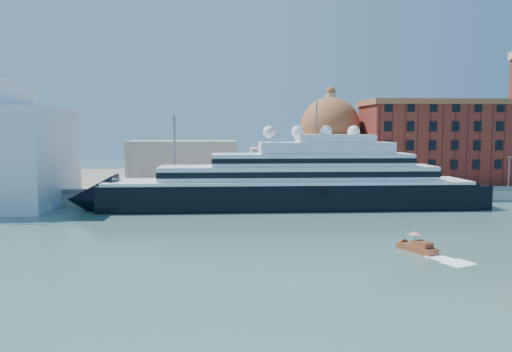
{
  "coord_description": "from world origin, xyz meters",
  "views": [
    {
      "loc": [
        -8.12,
        -84.54,
        17.07
      ],
      "look_at": [
        -1.84,
        18.0,
        7.55
      ],
      "focal_mm": 35.0,
      "sensor_mm": 36.0,
      "label": 1
    }
  ],
  "objects": [
    {
      "name": "ground",
      "position": [
        0.0,
        0.0,
        0.0
      ],
      "size": [
        400.0,
        400.0,
        0.0
      ],
      "primitive_type": "plane",
      "color": "#365E58",
      "rests_on": "ground"
    },
    {
      "name": "quay",
      "position": [
        0.0,
        34.0,
        1.25
      ],
      "size": [
        180.0,
        10.0,
        2.5
      ],
      "primitive_type": "cube",
      "color": "gray",
      "rests_on": "ground"
    },
    {
      "name": "water_taxi",
      "position": [
        18.83,
        -17.26,
        0.69
      ],
      "size": [
        4.34,
        6.37,
        2.89
      ],
      "rotation": [
        0.0,
        0.0,
        0.42
      ],
      "color": "brown",
      "rests_on": "ground"
    },
    {
      "name": "quay_fence",
      "position": [
        0.0,
        29.5,
        3.1
      ],
      "size": [
        180.0,
        0.1,
        1.2
      ],
      "primitive_type": "cube",
      "color": "slate",
      "rests_on": "quay"
    },
    {
      "name": "service_barge",
      "position": [
        -51.4,
        22.27,
        0.86
      ],
      "size": [
        13.85,
        6.39,
        3.0
      ],
      "rotation": [
        0.0,
        0.0,
        0.15
      ],
      "color": "white",
      "rests_on": "ground"
    },
    {
      "name": "lamp_posts",
      "position": [
        -12.67,
        32.27,
        9.84
      ],
      "size": [
        120.8,
        2.4,
        18.0
      ],
      "color": "slate",
      "rests_on": "quay"
    },
    {
      "name": "land",
      "position": [
        0.0,
        75.0,
        1.0
      ],
      "size": [
        260.0,
        72.0,
        2.0
      ],
      "primitive_type": "cube",
      "color": "slate",
      "rests_on": "ground"
    },
    {
      "name": "superyacht",
      "position": [
        2.97,
        23.0,
        4.67
      ],
      "size": [
        90.5,
        12.55,
        27.05
      ],
      "color": "black",
      "rests_on": "ground"
    },
    {
      "name": "church",
      "position": [
        6.39,
        57.72,
        10.91
      ],
      "size": [
        66.0,
        18.0,
        25.5
      ],
      "color": "beige",
      "rests_on": "land"
    },
    {
      "name": "warehouse",
      "position": [
        52.0,
        52.0,
        13.79
      ],
      "size": [
        43.0,
        19.0,
        23.25
      ],
      "color": "maroon",
      "rests_on": "land"
    }
  ]
}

